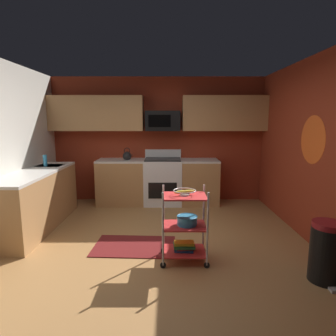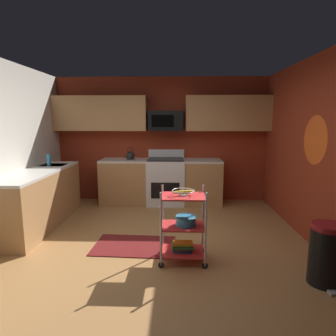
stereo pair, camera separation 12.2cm
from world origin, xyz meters
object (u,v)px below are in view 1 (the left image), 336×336
book_stack (184,246)px  trash_can (327,252)px  dish_soap_bottle (45,161)px  fruit_bowl (185,192)px  kettle (127,156)px  rolling_cart (185,225)px  oven_range (163,181)px  mixing_bowl_large (187,220)px  microwave (163,121)px

book_stack → trash_can: bearing=-17.0°
dish_soap_bottle → trash_can: dish_soap_bottle is taller
fruit_bowl → book_stack: bearing=-18.4°
kettle → rolling_cart: bearing=-67.4°
rolling_cart → dish_soap_bottle: size_ratio=4.57×
oven_range → dish_soap_bottle: bearing=-157.1°
rolling_cart → fruit_bowl: (-0.00, 0.00, 0.42)m
rolling_cart → fruit_bowl: 0.42m
dish_soap_bottle → trash_can: (3.84, -2.08, -0.69)m
oven_range → book_stack: (0.30, -2.49, -0.29)m
dish_soap_bottle → trash_can: size_ratio=0.30×
trash_can → fruit_bowl: bearing=163.0°
mixing_bowl_large → dish_soap_bottle: (-2.38, 1.63, 0.50)m
microwave → mixing_bowl_large: microwave is taller
fruit_bowl → kettle: bearing=112.6°
dish_soap_bottle → mixing_bowl_large: bearing=-34.4°
book_stack → dish_soap_bottle: dish_soap_bottle is taller
oven_range → rolling_cart: bearing=-83.0°
fruit_bowl → kettle: kettle is taller
oven_range → trash_can: size_ratio=1.67×
dish_soap_bottle → trash_can: bearing=-28.5°
book_stack → dish_soap_bottle: bearing=145.2°
microwave → mixing_bowl_large: size_ratio=2.78×
fruit_bowl → trash_can: fruit_bowl is taller
book_stack → dish_soap_bottle: (-2.34, 1.63, 0.84)m
rolling_cart → trash_can: rolling_cart is taller
microwave → mixing_bowl_large: (0.34, -2.59, -1.18)m
rolling_cart → mixing_bowl_large: size_ratio=3.63×
dish_soap_bottle → oven_range: bearing=22.9°
kettle → trash_can: (2.52, -2.94, -0.67)m
oven_range → mixing_bowl_large: (0.34, -2.49, 0.04)m
mixing_bowl_large → fruit_bowl: bearing=180.0°
rolling_cart → fruit_bowl: bearing=153.4°
mixing_bowl_large → trash_can: 1.54m
microwave → rolling_cart: size_ratio=0.77×
microwave → fruit_bowl: microwave is taller
book_stack → trash_can: (1.49, -0.46, 0.14)m
mixing_bowl_large → kettle: bearing=113.2°
kettle → dish_soap_bottle: 1.57m
mixing_bowl_large → kettle: (-1.06, 2.48, 0.48)m
kettle → trash_can: size_ratio=0.40×
microwave → kettle: 1.02m
rolling_cart → trash_can: bearing=-17.0°
microwave → book_stack: microwave is taller
fruit_bowl → book_stack: fruit_bowl is taller
kettle → microwave: bearing=8.5°
rolling_cart → dish_soap_bottle: (-2.34, 1.63, 0.57)m
microwave → trash_can: size_ratio=1.06×
rolling_cart → kettle: kettle is taller
book_stack → microwave: bearing=96.7°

